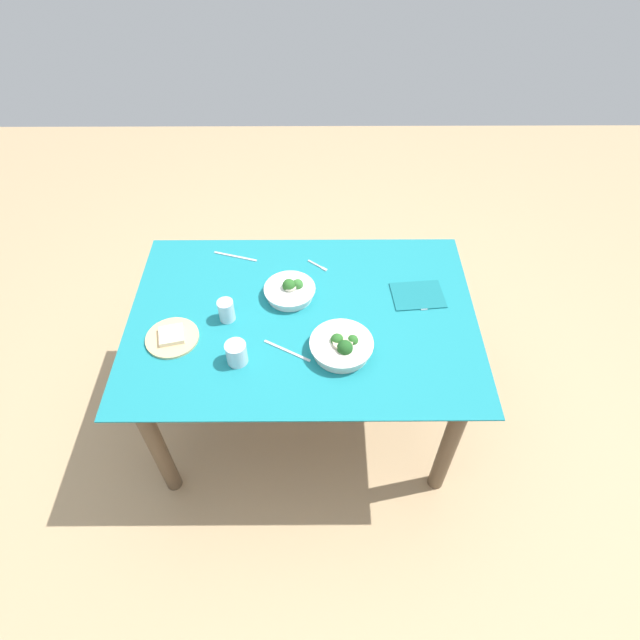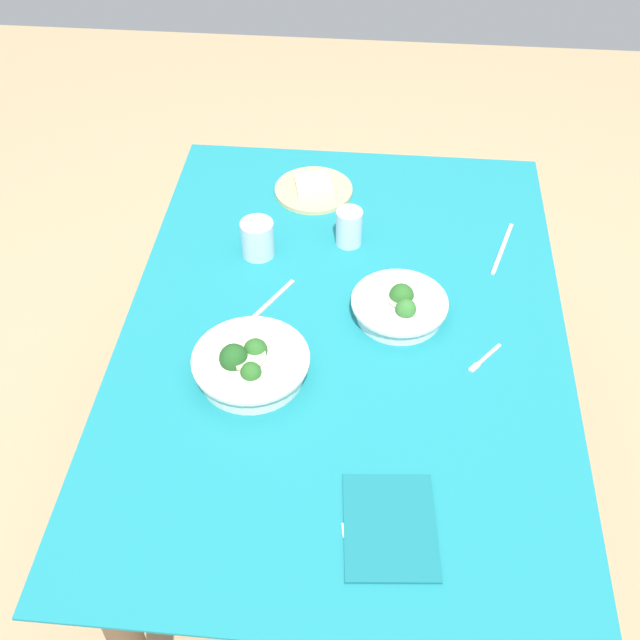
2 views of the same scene
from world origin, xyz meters
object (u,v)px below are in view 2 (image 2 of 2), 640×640
(table_knife_right, at_px, (266,306))
(napkin_folded_upper, at_px, (390,526))
(water_glass_side, at_px, (258,239))
(fork_by_near_bowl, at_px, (484,359))
(broccoli_bowl_near, at_px, (400,306))
(fork_by_far_bowl, at_px, (347,546))
(water_glass_center, at_px, (349,227))
(bread_side_plate, at_px, (314,189))
(table_knife_left, at_px, (502,248))
(broccoli_bowl_far, at_px, (250,365))

(table_knife_right, xyz_separation_m, napkin_folded_upper, (-0.55, -0.30, 0.00))
(water_glass_side, bearing_deg, napkin_folded_upper, -154.79)
(fork_by_near_bowl, height_order, napkin_folded_upper, napkin_folded_upper)
(broccoli_bowl_near, distance_m, table_knife_right, 0.31)
(fork_by_far_bowl, bearing_deg, water_glass_center, -5.85)
(napkin_folded_upper, bearing_deg, fork_by_near_bowl, -24.06)
(bread_side_plate, relative_size, table_knife_right, 1.01)
(table_knife_left, bearing_deg, broccoli_bowl_near, -27.05)
(water_glass_side, relative_size, fork_by_far_bowl, 0.91)
(water_glass_center, bearing_deg, napkin_folded_upper, -170.97)
(bread_side_plate, distance_m, water_glass_center, 0.24)
(broccoli_bowl_near, height_order, water_glass_side, water_glass_side)
(water_glass_center, relative_size, fork_by_far_bowl, 0.94)
(fork_by_near_bowl, distance_m, table_knife_left, 0.39)
(bread_side_plate, bearing_deg, table_knife_left, -111.97)
(bread_side_plate, bearing_deg, table_knife_right, 171.96)
(broccoli_bowl_far, height_order, table_knife_left, broccoli_bowl_far)
(broccoli_bowl_near, distance_m, water_glass_side, 0.40)
(water_glass_side, bearing_deg, table_knife_left, -83.18)
(bread_side_plate, height_order, table_knife_left, bread_side_plate)
(water_glass_center, relative_size, fork_by_near_bowl, 1.06)
(fork_by_far_bowl, relative_size, napkin_folded_upper, 0.47)
(broccoli_bowl_far, distance_m, broccoli_bowl_near, 0.37)
(broccoli_bowl_near, height_order, napkin_folded_upper, broccoli_bowl_near)
(fork_by_near_bowl, bearing_deg, napkin_folded_upper, 14.98)
(water_glass_center, distance_m, napkin_folded_upper, 0.81)
(water_glass_side, bearing_deg, broccoli_bowl_far, -173.86)
(water_glass_center, xyz_separation_m, napkin_folded_upper, (-0.80, -0.13, -0.04))
(broccoli_bowl_near, height_order, table_knife_right, broccoli_bowl_near)
(bread_side_plate, height_order, water_glass_side, water_glass_side)
(fork_by_near_bowl, bearing_deg, fork_by_far_bowl, 9.90)
(fork_by_far_bowl, bearing_deg, broccoli_bowl_near, -16.98)
(water_glass_center, bearing_deg, water_glass_side, 106.12)
(broccoli_bowl_near, bearing_deg, water_glass_center, 27.51)
(water_glass_center, bearing_deg, broccoli_bowl_near, -152.49)
(broccoli_bowl_far, distance_m, water_glass_center, 0.49)
(napkin_folded_upper, bearing_deg, water_glass_side, 25.21)
(fork_by_far_bowl, height_order, fork_by_near_bowl, same)
(bread_side_plate, relative_size, water_glass_side, 2.25)
(broccoli_bowl_far, relative_size, napkin_folded_upper, 1.13)
(broccoli_bowl_near, bearing_deg, table_knife_right, 89.42)
(water_glass_side, height_order, fork_by_far_bowl, water_glass_side)
(bread_side_plate, xyz_separation_m, napkin_folded_upper, (-1.00, -0.24, -0.01))
(table_knife_left, bearing_deg, fork_by_far_bowl, -4.26)
(broccoli_bowl_far, xyz_separation_m, table_knife_left, (0.47, -0.56, -0.03))
(fork_by_near_bowl, bearing_deg, bread_side_plate, -104.75)
(table_knife_right, bearing_deg, water_glass_side, 43.20)
(broccoli_bowl_near, height_order, table_knife_left, broccoli_bowl_near)
(broccoli_bowl_near, distance_m, bread_side_plate, 0.52)
(broccoli_bowl_far, distance_m, fork_by_far_bowl, 0.45)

